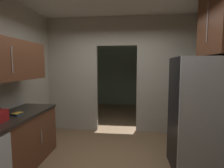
% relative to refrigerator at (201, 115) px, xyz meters
% --- Properties ---
extents(kitchen_partition, '(3.62, 0.12, 2.83)m').
position_rel_refrigerator_xyz_m(kitchen_partition, '(-1.37, 1.60, 0.62)').
color(kitchen_partition, '#ADA899').
rests_on(kitchen_partition, ground).
extents(adjoining_room_shell, '(3.62, 3.20, 2.83)m').
position_rel_refrigerator_xyz_m(adjoining_room_shell, '(-1.38, 3.75, 0.53)').
color(adjoining_room_shell, slate).
rests_on(adjoining_room_shell, ground).
extents(refrigerator, '(0.85, 0.77, 1.77)m').
position_rel_refrigerator_xyz_m(refrigerator, '(0.00, 0.00, 0.00)').
color(refrigerator, black).
rests_on(refrigerator, ground).
extents(lower_cabinet_run, '(0.64, 2.08, 0.89)m').
position_rel_refrigerator_xyz_m(lower_cabinet_run, '(-2.87, -0.55, -0.44)').
color(lower_cabinet_run, brown).
rests_on(lower_cabinet_run, ground).
extents(upper_cabinet_counterside, '(0.36, 1.87, 0.61)m').
position_rel_refrigerator_xyz_m(upper_cabinet_counterside, '(-2.87, -0.55, 0.84)').
color(upper_cabinet_counterside, brown).
extents(upper_cabinet_fridgeside, '(0.36, 0.93, 1.01)m').
position_rel_refrigerator_xyz_m(upper_cabinet_fridgeside, '(0.24, 0.10, 1.42)').
color(upper_cabinet_fridgeside, brown).
extents(book_stack, '(0.14, 0.15, 0.04)m').
position_rel_refrigerator_xyz_m(book_stack, '(-2.81, -0.35, 0.02)').
color(book_stack, '#2D609E').
rests_on(book_stack, lower_cabinet_run).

